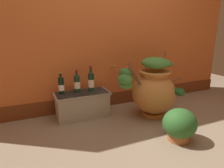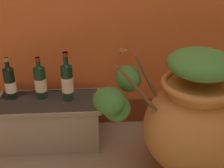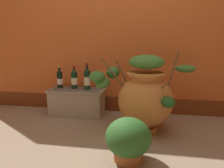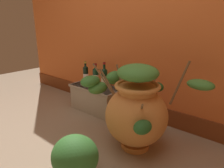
{
  "view_description": "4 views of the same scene",
  "coord_description": "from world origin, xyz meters",
  "px_view_note": "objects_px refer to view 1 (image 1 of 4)",
  "views": [
    {
      "loc": [
        -1.09,
        -1.53,
        1.12
      ],
      "look_at": [
        -0.12,
        0.65,
        0.47
      ],
      "focal_mm": 31.39,
      "sensor_mm": 36.0,
      "label": 1
    },
    {
      "loc": [
        -0.14,
        -0.85,
        1.29
      ],
      "look_at": [
        -0.04,
        0.62,
        0.57
      ],
      "focal_mm": 46.04,
      "sensor_mm": 36.0,
      "label": 2
    },
    {
      "loc": [
        0.44,
        -1.64,
        0.9
      ],
      "look_at": [
        0.05,
        0.64,
        0.46
      ],
      "focal_mm": 33.58,
      "sensor_mm": 36.0,
      "label": 3
    },
    {
      "loc": [
        1.32,
        -0.91,
        1.13
      ],
      "look_at": [
        -0.09,
        0.78,
        0.46
      ],
      "focal_mm": 32.05,
      "sensor_mm": 36.0,
      "label": 4
    }
  ],
  "objects_px": {
    "wine_bottle_left": "(77,83)",
    "wine_bottle_right": "(91,81)",
    "potted_shrub": "(180,125)",
    "wine_bottle_middle": "(61,85)",
    "terracotta_urn": "(153,88)"
  },
  "relations": [
    {
      "from": "wine_bottle_left",
      "to": "wine_bottle_right",
      "type": "height_order",
      "value": "wine_bottle_right"
    },
    {
      "from": "terracotta_urn",
      "to": "wine_bottle_middle",
      "type": "bearing_deg",
      "value": 159.16
    },
    {
      "from": "terracotta_urn",
      "to": "wine_bottle_left",
      "type": "bearing_deg",
      "value": 155.41
    },
    {
      "from": "wine_bottle_left",
      "to": "wine_bottle_middle",
      "type": "distance_m",
      "value": 0.2
    },
    {
      "from": "wine_bottle_right",
      "to": "potted_shrub",
      "type": "distance_m",
      "value": 1.23
    },
    {
      "from": "potted_shrub",
      "to": "wine_bottle_right",
      "type": "bearing_deg",
      "value": 121.5
    },
    {
      "from": "terracotta_urn",
      "to": "potted_shrub",
      "type": "bearing_deg",
      "value": -99.07
    },
    {
      "from": "wine_bottle_right",
      "to": "potted_shrub",
      "type": "bearing_deg",
      "value": -58.5
    },
    {
      "from": "terracotta_urn",
      "to": "wine_bottle_left",
      "type": "relative_size",
      "value": 3.81
    },
    {
      "from": "wine_bottle_left",
      "to": "potted_shrub",
      "type": "bearing_deg",
      "value": -52.45
    },
    {
      "from": "wine_bottle_left",
      "to": "wine_bottle_right",
      "type": "relative_size",
      "value": 0.87
    },
    {
      "from": "wine_bottle_right",
      "to": "terracotta_urn",
      "type": "bearing_deg",
      "value": -27.88
    },
    {
      "from": "wine_bottle_middle",
      "to": "wine_bottle_right",
      "type": "distance_m",
      "value": 0.39
    },
    {
      "from": "terracotta_urn",
      "to": "wine_bottle_middle",
      "type": "height_order",
      "value": "terracotta_urn"
    },
    {
      "from": "wine_bottle_left",
      "to": "wine_bottle_right",
      "type": "xyz_separation_m",
      "value": [
        0.18,
        -0.03,
        0.01
      ]
    }
  ]
}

